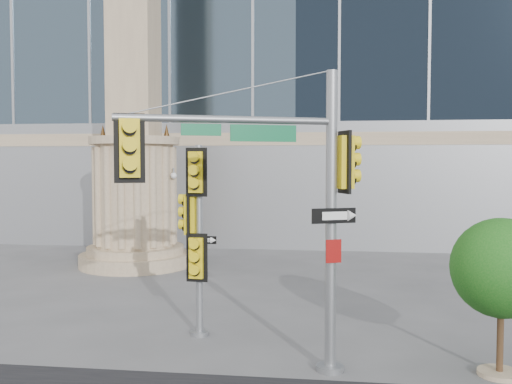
# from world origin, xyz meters

# --- Properties ---
(ground) EXTENTS (120.00, 120.00, 0.00)m
(ground) POSITION_xyz_m (0.00, 0.00, 0.00)
(ground) COLOR #545456
(ground) RESTS_ON ground
(monument) EXTENTS (4.40, 4.40, 16.60)m
(monument) POSITION_xyz_m (-6.00, 9.00, 5.52)
(monument) COLOR tan
(monument) RESTS_ON ground
(main_signal_pole) EXTENTS (4.31, 2.11, 5.88)m
(main_signal_pole) POSITION_xyz_m (0.71, -1.91, 3.64)
(main_signal_pole) COLOR slate
(main_signal_pole) RESTS_ON ground
(secondary_signal_pole) EXTENTS (0.77, 0.60, 4.52)m
(secondary_signal_pole) POSITION_xyz_m (-1.45, 0.32, 2.65)
(secondary_signal_pole) COLOR slate
(secondary_signal_pole) RESTS_ON ground
(street_tree) EXTENTS (1.96, 1.92, 3.06)m
(street_tree) POSITION_xyz_m (4.97, -1.30, 2.01)
(street_tree) COLOR tan
(street_tree) RESTS_ON ground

